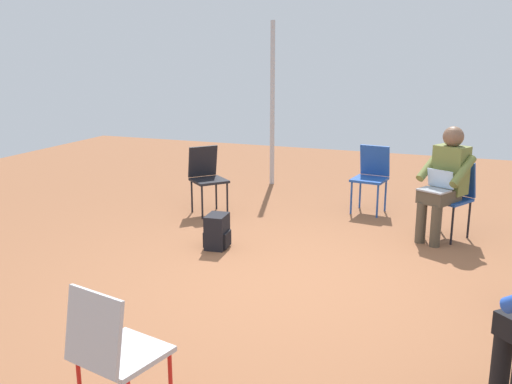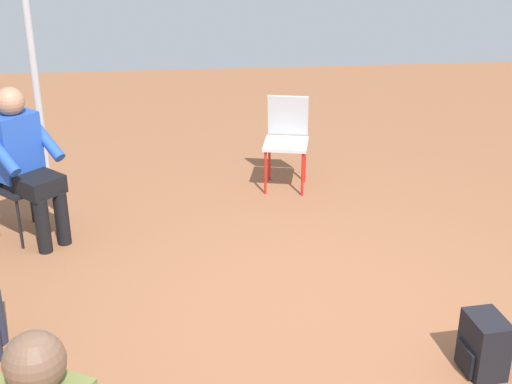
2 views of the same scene
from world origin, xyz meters
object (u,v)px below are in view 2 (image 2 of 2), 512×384
(chair_southeast, at_px, (16,176))
(person_in_blue, at_px, (25,158))
(backpack_near_laptop_user, at_px, (484,348))
(chair_south, at_px, (287,135))

(chair_southeast, distance_m, person_in_blue, 0.26)
(person_in_blue, distance_m, backpack_near_laptop_user, 3.60)
(chair_southeast, xyz_separation_m, backpack_near_laptop_user, (-3.06, 2.13, -0.34))
(chair_southeast, bearing_deg, person_in_blue, 90.00)
(chair_southeast, distance_m, backpack_near_laptop_user, 3.74)
(chair_southeast, bearing_deg, backpack_near_laptop_user, 99.67)
(chair_south, height_order, chair_southeast, same)
(chair_southeast, xyz_separation_m, person_in_blue, (-0.12, 0.12, 0.20))
(backpack_near_laptop_user, bearing_deg, chair_south, -75.40)
(person_in_blue, height_order, backpack_near_laptop_user, person_in_blue)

